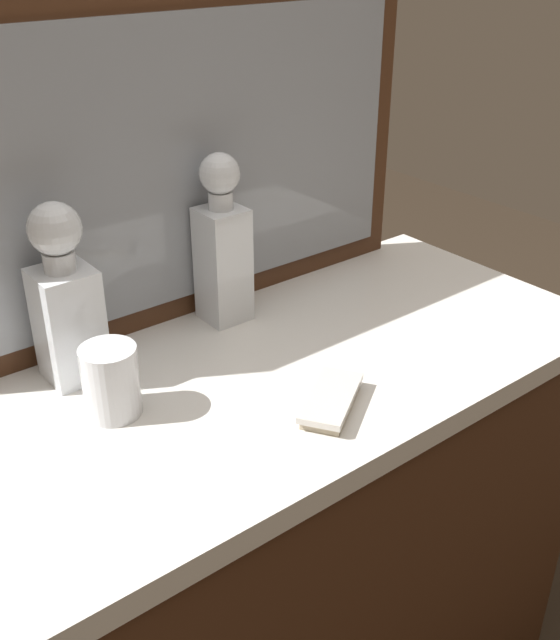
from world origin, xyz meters
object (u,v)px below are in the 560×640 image
object	(u,v)px
crystal_decanter_center	(223,255)
crystal_tumbler_center	(111,384)
crystal_decanter_left	(67,310)
silver_brush_center	(331,401)

from	to	relation	value
crystal_decanter_center	crystal_tumbler_center	size ratio (longest dim) A/B	2.80
crystal_decanter_center	crystal_decanter_left	bearing A→B (deg)	-177.35
crystal_decanter_center	silver_brush_center	bearing A→B (deg)	-97.08
crystal_decanter_center	crystal_decanter_left	size ratio (longest dim) A/B	1.06
silver_brush_center	crystal_decanter_center	bearing A→B (deg)	82.92
crystal_decanter_center	crystal_tumbler_center	world-z (taller)	crystal_decanter_center
crystal_decanter_left	crystal_tumbler_center	size ratio (longest dim) A/B	2.65
crystal_tumbler_center	silver_brush_center	size ratio (longest dim) A/B	0.69
crystal_tumbler_center	silver_brush_center	bearing A→B (deg)	-36.60
crystal_decanter_left	crystal_tumbler_center	bearing A→B (deg)	-90.22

